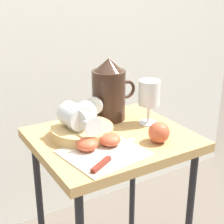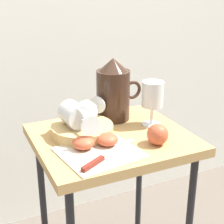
{
  "view_description": "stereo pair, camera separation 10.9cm",
  "coord_description": "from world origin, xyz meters",
  "px_view_note": "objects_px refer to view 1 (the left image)",
  "views": [
    {
      "loc": [
        -0.52,
        -0.87,
        1.17
      ],
      "look_at": [
        0.0,
        0.0,
        0.78
      ],
      "focal_mm": 56.08,
      "sensor_mm": 36.0,
      "label": 1
    },
    {
      "loc": [
        -0.43,
        -0.92,
        1.17
      ],
      "look_at": [
        0.0,
        0.0,
        0.78
      ],
      "focal_mm": 56.08,
      "sensor_mm": 36.0,
      "label": 2
    }
  ],
  "objects_px": {
    "table": "(112,159)",
    "knife": "(109,159)",
    "basket_tray": "(82,131)",
    "pitcher": "(109,95)",
    "wine_glass_tipped_near": "(82,115)",
    "wine_glass_tipped_far": "(75,116)",
    "apple_half_left": "(87,144)",
    "apple_whole": "(159,132)",
    "apple_half_right": "(110,139)",
    "wine_glass_upright": "(149,95)"
  },
  "relations": [
    {
      "from": "table",
      "to": "knife",
      "type": "distance_m",
      "value": 0.2
    },
    {
      "from": "basket_tray",
      "to": "pitcher",
      "type": "distance_m",
      "value": 0.19
    },
    {
      "from": "wine_glass_tipped_near",
      "to": "wine_glass_tipped_far",
      "type": "bearing_deg",
      "value": -176.99
    },
    {
      "from": "pitcher",
      "to": "apple_half_left",
      "type": "height_order",
      "value": "pitcher"
    },
    {
      "from": "table",
      "to": "apple_whole",
      "type": "xyz_separation_m",
      "value": [
        0.1,
        -0.12,
        0.12
      ]
    },
    {
      "from": "basket_tray",
      "to": "knife",
      "type": "relative_size",
      "value": 0.94
    },
    {
      "from": "wine_glass_tipped_near",
      "to": "pitcher",
      "type": "bearing_deg",
      "value": 30.62
    },
    {
      "from": "table",
      "to": "apple_half_right",
      "type": "height_order",
      "value": "apple_half_right"
    },
    {
      "from": "wine_glass_tipped_near",
      "to": "apple_whole",
      "type": "distance_m",
      "value": 0.24
    },
    {
      "from": "pitcher",
      "to": "apple_half_left",
      "type": "bearing_deg",
      "value": -134.68
    },
    {
      "from": "pitcher",
      "to": "wine_glass_tipped_far",
      "type": "distance_m",
      "value": 0.2
    },
    {
      "from": "apple_half_left",
      "to": "apple_half_right",
      "type": "bearing_deg",
      "value": -6.2
    },
    {
      "from": "basket_tray",
      "to": "pitcher",
      "type": "relative_size",
      "value": 0.9
    },
    {
      "from": "table",
      "to": "knife",
      "type": "relative_size",
      "value": 3.3
    },
    {
      "from": "wine_glass_tipped_far",
      "to": "apple_whole",
      "type": "xyz_separation_m",
      "value": [
        0.21,
        -0.16,
        -0.04
      ]
    },
    {
      "from": "apple_half_right",
      "to": "basket_tray",
      "type": "bearing_deg",
      "value": 111.11
    },
    {
      "from": "table",
      "to": "wine_glass_tipped_far",
      "type": "bearing_deg",
      "value": 159.82
    },
    {
      "from": "wine_glass_upright",
      "to": "apple_half_left",
      "type": "height_order",
      "value": "wine_glass_upright"
    },
    {
      "from": "wine_glass_tipped_near",
      "to": "apple_half_left",
      "type": "relative_size",
      "value": 2.38
    },
    {
      "from": "basket_tray",
      "to": "apple_half_right",
      "type": "height_order",
      "value": "apple_half_right"
    },
    {
      "from": "basket_tray",
      "to": "pitcher",
      "type": "bearing_deg",
      "value": 30.26
    },
    {
      "from": "wine_glass_tipped_near",
      "to": "wine_glass_tipped_far",
      "type": "relative_size",
      "value": 1.01
    },
    {
      "from": "pitcher",
      "to": "wine_glass_tipped_near",
      "type": "xyz_separation_m",
      "value": [
        -0.15,
        -0.09,
        -0.02
      ]
    },
    {
      "from": "table",
      "to": "wine_glass_upright",
      "type": "xyz_separation_m",
      "value": [
        0.16,
        0.02,
        0.19
      ]
    },
    {
      "from": "table",
      "to": "knife",
      "type": "height_order",
      "value": "knife"
    },
    {
      "from": "table",
      "to": "wine_glass_tipped_far",
      "type": "relative_size",
      "value": 4.52
    },
    {
      "from": "apple_half_left",
      "to": "apple_whole",
      "type": "distance_m",
      "value": 0.22
    },
    {
      "from": "basket_tray",
      "to": "table",
      "type": "bearing_deg",
      "value": -26.33
    },
    {
      "from": "table",
      "to": "basket_tray",
      "type": "height_order",
      "value": "basket_tray"
    },
    {
      "from": "wine_glass_tipped_near",
      "to": "wine_glass_upright",
      "type": "bearing_deg",
      "value": -5.26
    },
    {
      "from": "wine_glass_tipped_far",
      "to": "basket_tray",
      "type": "bearing_deg",
      "value": 5.61
    },
    {
      "from": "wine_glass_upright",
      "to": "knife",
      "type": "xyz_separation_m",
      "value": [
        -0.25,
        -0.16,
        -0.09
      ]
    },
    {
      "from": "basket_tray",
      "to": "knife",
      "type": "bearing_deg",
      "value": -93.38
    },
    {
      "from": "basket_tray",
      "to": "wine_glass_tipped_far",
      "type": "xyz_separation_m",
      "value": [
        -0.02,
        -0.0,
        0.06
      ]
    },
    {
      "from": "table",
      "to": "wine_glass_tipped_far",
      "type": "xyz_separation_m",
      "value": [
        -0.11,
        0.04,
        0.16
      ]
    },
    {
      "from": "pitcher",
      "to": "wine_glass_tipped_near",
      "type": "height_order",
      "value": "pitcher"
    },
    {
      "from": "table",
      "to": "wine_glass_upright",
      "type": "distance_m",
      "value": 0.25
    },
    {
      "from": "wine_glass_upright",
      "to": "apple_half_left",
      "type": "distance_m",
      "value": 0.3
    },
    {
      "from": "apple_whole",
      "to": "knife",
      "type": "bearing_deg",
      "value": -172.26
    },
    {
      "from": "apple_half_left",
      "to": "apple_whole",
      "type": "height_order",
      "value": "apple_whole"
    },
    {
      "from": "table",
      "to": "basket_tray",
      "type": "relative_size",
      "value": 3.51
    },
    {
      "from": "wine_glass_upright",
      "to": "apple_half_right",
      "type": "relative_size",
      "value": 2.36
    },
    {
      "from": "apple_half_left",
      "to": "knife",
      "type": "height_order",
      "value": "apple_half_left"
    },
    {
      "from": "table",
      "to": "apple_half_left",
      "type": "distance_m",
      "value": 0.17
    },
    {
      "from": "wine_glass_tipped_far",
      "to": "apple_half_left",
      "type": "bearing_deg",
      "value": -95.57
    },
    {
      "from": "wine_glass_upright",
      "to": "knife",
      "type": "relative_size",
      "value": 0.73
    },
    {
      "from": "apple_half_left",
      "to": "wine_glass_tipped_near",
      "type": "bearing_deg",
      "value": 71.12
    },
    {
      "from": "basket_tray",
      "to": "apple_half_right",
      "type": "bearing_deg",
      "value": -68.89
    },
    {
      "from": "basket_tray",
      "to": "apple_half_right",
      "type": "distance_m",
      "value": 0.11
    },
    {
      "from": "wine_glass_tipped_far",
      "to": "apple_half_right",
      "type": "relative_size",
      "value": 2.36
    }
  ]
}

